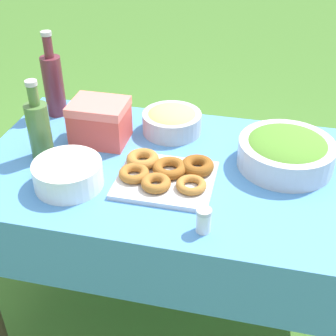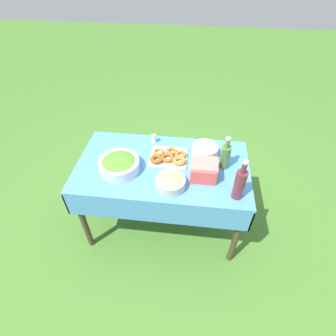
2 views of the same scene
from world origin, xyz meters
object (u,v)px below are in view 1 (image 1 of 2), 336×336
object	(u,v)px
donut_platter	(166,174)
olive_oil_bottle	(39,128)
salad_bowl	(286,151)
plate_stack	(68,174)
pasta_bowl	(172,120)
wine_bottle	(53,83)
cooler_box	(100,122)

from	to	relation	value
donut_platter	olive_oil_bottle	size ratio (longest dim) A/B	1.19
olive_oil_bottle	salad_bowl	bearing A→B (deg)	9.10
plate_stack	olive_oil_bottle	bearing A→B (deg)	138.18
plate_stack	donut_platter	bearing A→B (deg)	18.28
donut_platter	olive_oil_bottle	bearing A→B (deg)	174.81
pasta_bowl	plate_stack	bearing A→B (deg)	-121.07
pasta_bowl	wine_bottle	size ratio (longest dim) A/B	0.66
donut_platter	plate_stack	bearing A→B (deg)	-161.72
plate_stack	cooler_box	world-z (taller)	cooler_box
salad_bowl	pasta_bowl	bearing A→B (deg)	161.86
salad_bowl	pasta_bowl	world-z (taller)	salad_bowl
plate_stack	wine_bottle	world-z (taller)	wine_bottle
donut_platter	wine_bottle	distance (m)	0.65
salad_bowl	cooler_box	xyz separation A→B (m)	(-0.66, 0.02, 0.02)
salad_bowl	cooler_box	distance (m)	0.66
donut_platter	cooler_box	bearing A→B (deg)	146.75
plate_stack	wine_bottle	distance (m)	0.52
donut_platter	pasta_bowl	bearing A→B (deg)	98.81
plate_stack	wine_bottle	size ratio (longest dim) A/B	0.65
salad_bowl	olive_oil_bottle	distance (m)	0.84
donut_platter	plate_stack	world-z (taller)	plate_stack
donut_platter	plate_stack	size ratio (longest dim) A/B	1.55
donut_platter	cooler_box	size ratio (longest dim) A/B	1.71
pasta_bowl	wine_bottle	distance (m)	0.49
salad_bowl	wine_bottle	bearing A→B (deg)	168.93
wine_bottle	cooler_box	xyz separation A→B (m)	(0.25, -0.16, -0.06)
cooler_box	plate_stack	bearing A→B (deg)	-91.36
plate_stack	cooler_box	xyz separation A→B (m)	(0.01, 0.29, 0.04)
wine_bottle	olive_oil_bottle	bearing A→B (deg)	-74.67
olive_oil_bottle	cooler_box	bearing A→B (deg)	42.54
pasta_bowl	olive_oil_bottle	bearing A→B (deg)	-145.96
salad_bowl	plate_stack	world-z (taller)	salad_bowl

